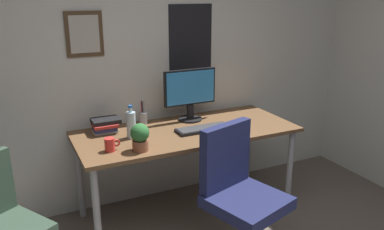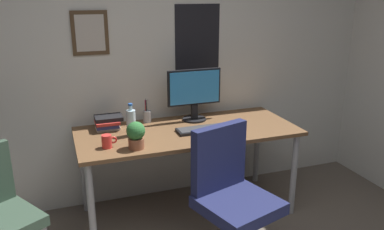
% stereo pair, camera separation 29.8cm
% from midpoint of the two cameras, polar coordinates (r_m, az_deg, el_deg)
% --- Properties ---
extents(wall_back, '(4.40, 0.10, 2.60)m').
position_cam_midpoint_polar(wall_back, '(3.32, -10.75, 8.87)').
color(wall_back, silver).
rests_on(wall_back, ground_plane).
extents(desk, '(1.73, 0.74, 0.73)m').
position_cam_midpoint_polar(desk, '(3.14, -3.51, -3.41)').
color(desk, brown).
rests_on(desk, ground_plane).
extents(office_chair, '(0.58, 0.59, 0.95)m').
position_cam_midpoint_polar(office_chair, '(2.66, 3.48, -10.69)').
color(office_chair, '#1E234C').
rests_on(office_chair, ground_plane).
extents(monitor, '(0.46, 0.20, 0.43)m').
position_cam_midpoint_polar(monitor, '(3.28, -2.89, 3.24)').
color(monitor, black).
rests_on(monitor, desk).
extents(keyboard, '(0.43, 0.15, 0.03)m').
position_cam_midpoint_polar(keyboard, '(3.09, -1.15, -2.05)').
color(keyboard, black).
rests_on(keyboard, desk).
extents(computer_mouse, '(0.06, 0.11, 0.04)m').
position_cam_midpoint_polar(computer_mouse, '(3.22, 3.71, -1.18)').
color(computer_mouse, black).
rests_on(computer_mouse, desk).
extents(water_bottle, '(0.07, 0.07, 0.25)m').
position_cam_midpoint_polar(water_bottle, '(2.96, -11.67, -1.39)').
color(water_bottle, silver).
rests_on(water_bottle, desk).
extents(coffee_mug_near, '(0.11, 0.07, 0.09)m').
position_cam_midpoint_polar(coffee_mug_near, '(2.77, -14.81, -4.22)').
color(coffee_mug_near, red).
rests_on(coffee_mug_near, desk).
extents(potted_plant, '(0.13, 0.13, 0.20)m').
position_cam_midpoint_polar(potted_plant, '(2.72, -10.68, -3.10)').
color(potted_plant, brown).
rests_on(potted_plant, desk).
extents(pen_cup, '(0.07, 0.07, 0.20)m').
position_cam_midpoint_polar(pen_cup, '(3.28, -9.68, -0.33)').
color(pen_cup, '#9EA0A5').
rests_on(pen_cup, desk).
extents(book_stack_left, '(0.21, 0.18, 0.11)m').
position_cam_midpoint_polar(book_stack_left, '(3.13, -15.15, -1.48)').
color(book_stack_left, silver).
rests_on(book_stack_left, desk).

